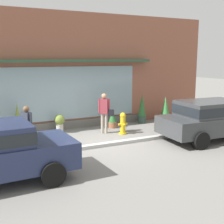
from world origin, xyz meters
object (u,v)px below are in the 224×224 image
fire_hydrant (123,123)px  potted_plant_by_entrance (60,122)px  potted_plant_window_center (142,109)px  pedestrian_with_handbag (105,110)px  potted_plant_near_hydrant (18,120)px  pedestrian_passerby (27,125)px  potted_plant_trailing_edge (113,119)px  parked_car_dark_gray (212,118)px  potted_plant_window_right (165,109)px

fire_hydrant → potted_plant_by_entrance: bearing=149.6°
potted_plant_window_center → pedestrian_with_handbag: bearing=-157.6°
fire_hydrant → potted_plant_near_hydrant: potted_plant_near_hydrant is taller
pedestrian_passerby → potted_plant_by_entrance: (1.69, 1.95, -0.44)m
pedestrian_passerby → pedestrian_with_handbag: bearing=75.3°
potted_plant_window_center → potted_plant_by_entrance: (-4.13, -0.11, -0.22)m
pedestrian_with_handbag → potted_plant_trailing_edge: pedestrian_with_handbag is taller
pedestrian_with_handbag → potted_plant_by_entrance: bearing=-173.9°
pedestrian_with_handbag → potted_plant_near_hydrant: size_ratio=1.25×
pedestrian_with_handbag → parked_car_dark_gray: pedestrian_with_handbag is taller
pedestrian_with_handbag → potted_plant_by_entrance: 1.97m
parked_car_dark_gray → potted_plant_window_right: bearing=86.1°
potted_plant_by_entrance → parked_car_dark_gray: bearing=-35.8°
potted_plant_near_hydrant → potted_plant_window_right: (7.07, -0.32, -0.06)m
potted_plant_near_hydrant → potted_plant_trailing_edge: size_ratio=1.61×
parked_car_dark_gray → potted_plant_window_center: size_ratio=3.07×
parked_car_dark_gray → pedestrian_passerby: bearing=169.1°
pedestrian_passerby → parked_car_dark_gray: pedestrian_passerby is taller
potted_plant_near_hydrant → pedestrian_passerby: bearing=-91.1°
fire_hydrant → potted_plant_trailing_edge: (0.13, 1.21, -0.06)m
potted_plant_near_hydrant → potted_plant_window_center: bearing=-1.9°
potted_plant_window_center → fire_hydrant: bearing=-141.6°
pedestrian_with_handbag → potted_plant_by_entrance: pedestrian_with_handbag is taller
potted_plant_window_right → parked_car_dark_gray: bearing=-96.9°
parked_car_dark_gray → potted_plant_window_center: (-0.86, 3.71, -0.18)m
fire_hydrant → potted_plant_window_right: bearing=23.0°
potted_plant_near_hydrant → fire_hydrant: bearing=-22.7°
potted_plant_trailing_edge → potted_plant_window_right: 3.00m
fire_hydrant → potted_plant_by_entrance: 2.66m
potted_plant_window_center → potted_plant_window_right: bearing=-5.7°
potted_plant_window_center → potted_plant_trailing_edge: 1.74m
potted_plant_by_entrance → potted_plant_trailing_edge: potted_plant_trailing_edge is taller
fire_hydrant → potted_plant_near_hydrant: bearing=157.3°
potted_plant_trailing_edge → parked_car_dark_gray: bearing=-53.5°
potted_plant_near_hydrant → potted_plant_by_entrance: (1.65, -0.30, -0.19)m
pedestrian_passerby → potted_plant_trailing_edge: 4.53m
pedestrian_passerby → potted_plant_window_center: size_ratio=1.09×
fire_hydrant → potted_plant_window_right: size_ratio=0.73×
pedestrian_passerby → parked_car_dark_gray: bearing=44.2°
potted_plant_near_hydrant → potted_plant_trailing_edge: bearing=-6.2°
fire_hydrant → pedestrian_with_handbag: bearing=144.9°
pedestrian_with_handbag → fire_hydrant: bearing=-0.4°
potted_plant_by_entrance → pedestrian_passerby: bearing=-130.9°
potted_plant_window_center → potted_plant_trailing_edge: (-1.70, -0.25, -0.28)m
parked_car_dark_gray → potted_plant_near_hydrant: bearing=152.5°
pedestrian_passerby → potted_plant_near_hydrant: 2.27m
pedestrian_with_handbag → potted_plant_trailing_edge: size_ratio=2.02×
parked_car_dark_gray → potted_plant_window_right: parked_car_dark_gray is taller
potted_plant_window_center → pedestrian_passerby: bearing=-160.5°
potted_plant_trailing_edge → potted_plant_window_right: potted_plant_window_right is taller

